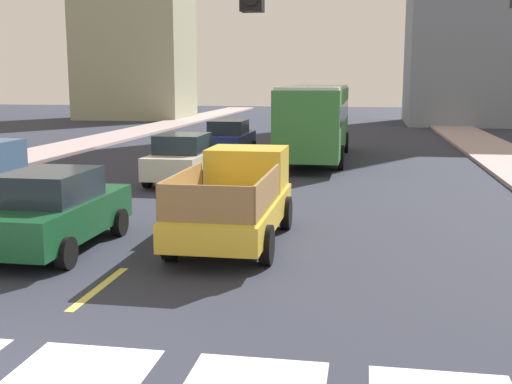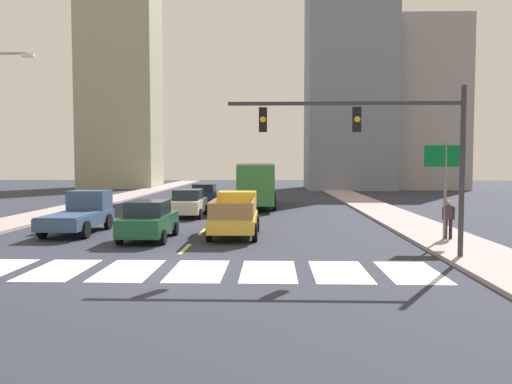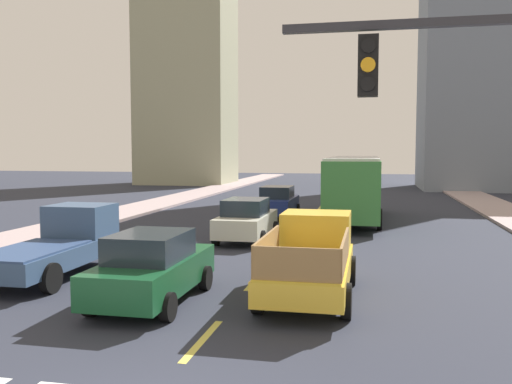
{
  "view_description": "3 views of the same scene",
  "coord_description": "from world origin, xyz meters",
  "px_view_note": "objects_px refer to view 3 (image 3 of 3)",
  "views": [
    {
      "loc": [
        4.53,
        -6.17,
        3.61
      ],
      "look_at": [
        1.88,
        9.34,
        0.84
      ],
      "focal_mm": 45.08,
      "sensor_mm": 36.0,
      "label": 1
    },
    {
      "loc": [
        3.41,
        -15.7,
        3.4
      ],
      "look_at": [
        2.55,
        11.37,
        1.8
      ],
      "focal_mm": 35.81,
      "sensor_mm": 36.0,
      "label": 2
    },
    {
      "loc": [
        3.15,
        -5.93,
        3.69
      ],
      "look_at": [
        -1.81,
        17.66,
        1.83
      ],
      "focal_mm": 38.42,
      "sensor_mm": 36.0,
      "label": 3
    }
  ],
  "objects_px": {
    "pickup_dark": "(60,243)",
    "sedan_near_left": "(278,202)",
    "sedan_near_right": "(152,267)",
    "city_bus": "(354,184)",
    "pickup_stakebed": "(311,257)",
    "sedan_mid": "(246,220)"
  },
  "relations": [
    {
      "from": "pickup_dark",
      "to": "sedan_near_left",
      "type": "bearing_deg",
      "value": 71.87
    },
    {
      "from": "sedan_near_right",
      "to": "sedan_near_left",
      "type": "bearing_deg",
      "value": 86.87
    },
    {
      "from": "sedan_near_left",
      "to": "city_bus",
      "type": "bearing_deg",
      "value": -7.62
    },
    {
      "from": "pickup_stakebed",
      "to": "sedan_near_left",
      "type": "relative_size",
      "value": 1.18
    },
    {
      "from": "sedan_near_left",
      "to": "sedan_near_right",
      "type": "xyz_separation_m",
      "value": [
        -0.16,
        -17.09,
        0.0
      ]
    },
    {
      "from": "pickup_stakebed",
      "to": "sedan_near_left",
      "type": "height_order",
      "value": "pickup_stakebed"
    },
    {
      "from": "pickup_stakebed",
      "to": "city_bus",
      "type": "xyz_separation_m",
      "value": [
        0.63,
        14.76,
        1.02
      ]
    },
    {
      "from": "sedan_mid",
      "to": "sedan_near_left",
      "type": "bearing_deg",
      "value": 90.74
    },
    {
      "from": "sedan_near_right",
      "to": "pickup_dark",
      "type": "bearing_deg",
      "value": 146.65
    },
    {
      "from": "city_bus",
      "to": "sedan_near_right",
      "type": "bearing_deg",
      "value": -103.94
    },
    {
      "from": "pickup_dark",
      "to": "sedan_near_left",
      "type": "height_order",
      "value": "pickup_dark"
    },
    {
      "from": "pickup_stakebed",
      "to": "sedan_near_left",
      "type": "xyz_separation_m",
      "value": [
        -3.5,
        15.47,
        -0.08
      ]
    },
    {
      "from": "pickup_dark",
      "to": "sedan_near_right",
      "type": "bearing_deg",
      "value": -33.67
    },
    {
      "from": "pickup_stakebed",
      "to": "sedan_near_left",
      "type": "distance_m",
      "value": 15.86
    },
    {
      "from": "sedan_near_right",
      "to": "sedan_mid",
      "type": "relative_size",
      "value": 1.0
    },
    {
      "from": "pickup_dark",
      "to": "sedan_near_right",
      "type": "xyz_separation_m",
      "value": [
        3.86,
        -2.3,
        -0.06
      ]
    },
    {
      "from": "pickup_dark",
      "to": "sedan_mid",
      "type": "relative_size",
      "value": 1.18
    },
    {
      "from": "city_bus",
      "to": "sedan_near_left",
      "type": "relative_size",
      "value": 2.45
    },
    {
      "from": "pickup_stakebed",
      "to": "pickup_dark",
      "type": "distance_m",
      "value": 7.56
    },
    {
      "from": "sedan_near_left",
      "to": "sedan_mid",
      "type": "height_order",
      "value": "same"
    },
    {
      "from": "pickup_stakebed",
      "to": "city_bus",
      "type": "relative_size",
      "value": 0.48
    },
    {
      "from": "sedan_near_left",
      "to": "pickup_stakebed",
      "type": "bearing_deg",
      "value": -75.09
    }
  ]
}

